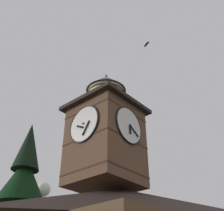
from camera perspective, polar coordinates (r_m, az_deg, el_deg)
clock_tower at (r=19.26m, az=-1.27°, el=-5.26°), size 4.49×4.49×8.39m
moon at (r=51.64m, az=-13.09°, el=-15.44°), size 2.39×2.39×2.39m
flying_bird_low at (r=25.75m, az=6.69°, el=11.68°), size 0.38×0.64×0.12m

